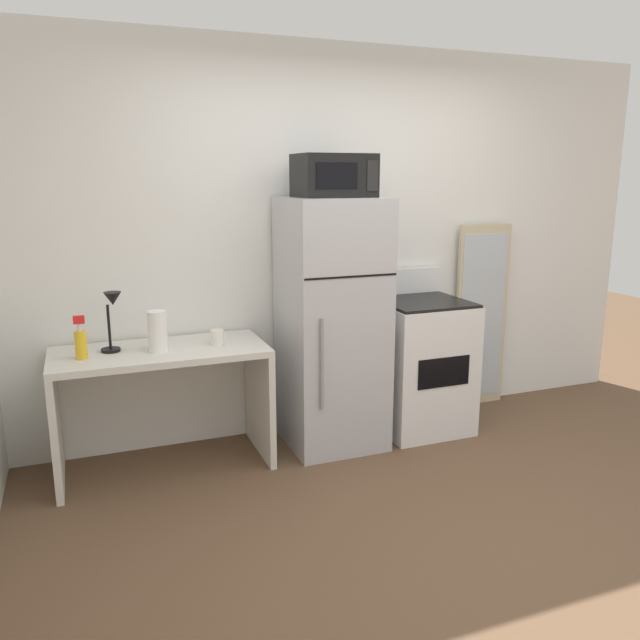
{
  "coord_description": "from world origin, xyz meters",
  "views": [
    {
      "loc": [
        -1.66,
        -2.36,
        1.75
      ],
      "look_at": [
        -0.32,
        1.1,
        0.9
      ],
      "focal_mm": 35.41,
      "sensor_mm": 36.0,
      "label": 1
    }
  ],
  "objects_px": {
    "paper_towel_roll": "(157,331)",
    "spray_bottle": "(81,342)",
    "desk_lamp": "(112,311)",
    "microwave": "(334,176)",
    "coffee_mug": "(217,337)",
    "leaning_mirror": "(481,316)",
    "oven_range": "(420,364)",
    "desk": "(162,384)",
    "refrigerator": "(332,324)"
  },
  "relations": [
    {
      "from": "desk",
      "to": "oven_range",
      "type": "distance_m",
      "value": 1.77
    },
    {
      "from": "desk",
      "to": "leaning_mirror",
      "type": "bearing_deg",
      "value": 5.83
    },
    {
      "from": "desk",
      "to": "desk_lamp",
      "type": "distance_m",
      "value": 0.52
    },
    {
      "from": "paper_towel_roll",
      "to": "leaning_mirror",
      "type": "distance_m",
      "value": 2.47
    },
    {
      "from": "spray_bottle",
      "to": "coffee_mug",
      "type": "bearing_deg",
      "value": 1.67
    },
    {
      "from": "paper_towel_roll",
      "to": "leaning_mirror",
      "type": "bearing_deg",
      "value": 6.95
    },
    {
      "from": "coffee_mug",
      "to": "spray_bottle",
      "type": "bearing_deg",
      "value": -178.33
    },
    {
      "from": "desk_lamp",
      "to": "spray_bottle",
      "type": "bearing_deg",
      "value": -154.25
    },
    {
      "from": "leaning_mirror",
      "to": "desk_lamp",
      "type": "bearing_deg",
      "value": -175.42
    },
    {
      "from": "desk_lamp",
      "to": "paper_towel_roll",
      "type": "relative_size",
      "value": 1.47
    },
    {
      "from": "leaning_mirror",
      "to": "coffee_mug",
      "type": "bearing_deg",
      "value": -172.39
    },
    {
      "from": "desk_lamp",
      "to": "oven_range",
      "type": "relative_size",
      "value": 0.32
    },
    {
      "from": "desk_lamp",
      "to": "refrigerator",
      "type": "bearing_deg",
      "value": -2.02
    },
    {
      "from": "paper_towel_roll",
      "to": "coffee_mug",
      "type": "bearing_deg",
      "value": 2.99
    },
    {
      "from": "spray_bottle",
      "to": "refrigerator",
      "type": "distance_m",
      "value": 1.53
    },
    {
      "from": "paper_towel_roll",
      "to": "oven_range",
      "type": "distance_m",
      "value": 1.83
    },
    {
      "from": "desk_lamp",
      "to": "spray_bottle",
      "type": "distance_m",
      "value": 0.25
    },
    {
      "from": "refrigerator",
      "to": "microwave",
      "type": "height_order",
      "value": "microwave"
    },
    {
      "from": "desk",
      "to": "oven_range",
      "type": "xyz_separation_m",
      "value": [
        1.77,
        -0.01,
        -0.06
      ]
    },
    {
      "from": "desk_lamp",
      "to": "oven_range",
      "type": "xyz_separation_m",
      "value": [
        2.02,
        -0.04,
        -0.52
      ]
    },
    {
      "from": "oven_range",
      "to": "desk",
      "type": "bearing_deg",
      "value": 179.79
    },
    {
      "from": "desk_lamp",
      "to": "microwave",
      "type": "height_order",
      "value": "microwave"
    },
    {
      "from": "desk",
      "to": "oven_range",
      "type": "bearing_deg",
      "value": -0.21
    },
    {
      "from": "desk",
      "to": "microwave",
      "type": "bearing_deg",
      "value": -1.83
    },
    {
      "from": "desk",
      "to": "spray_bottle",
      "type": "height_order",
      "value": "spray_bottle"
    },
    {
      "from": "coffee_mug",
      "to": "microwave",
      "type": "distance_m",
      "value": 1.22
    },
    {
      "from": "coffee_mug",
      "to": "leaning_mirror",
      "type": "relative_size",
      "value": 0.07
    },
    {
      "from": "oven_range",
      "to": "microwave",
      "type": "bearing_deg",
      "value": -177.56
    },
    {
      "from": "paper_towel_roll",
      "to": "oven_range",
      "type": "bearing_deg",
      "value": 1.4
    },
    {
      "from": "desk_lamp",
      "to": "leaning_mirror",
      "type": "relative_size",
      "value": 0.25
    },
    {
      "from": "desk",
      "to": "refrigerator",
      "type": "distance_m",
      "value": 1.13
    },
    {
      "from": "desk",
      "to": "refrigerator",
      "type": "relative_size",
      "value": 0.77
    },
    {
      "from": "refrigerator",
      "to": "leaning_mirror",
      "type": "xyz_separation_m",
      "value": [
        1.34,
        0.26,
        -0.11
      ]
    },
    {
      "from": "refrigerator",
      "to": "microwave",
      "type": "relative_size",
      "value": 3.52
    },
    {
      "from": "desk_lamp",
      "to": "refrigerator",
      "type": "distance_m",
      "value": 1.36
    },
    {
      "from": "desk_lamp",
      "to": "leaning_mirror",
      "type": "xyz_separation_m",
      "value": [
        2.69,
        0.22,
        -0.29
      ]
    },
    {
      "from": "paper_towel_roll",
      "to": "coffee_mug",
      "type": "height_order",
      "value": "paper_towel_roll"
    },
    {
      "from": "desk_lamp",
      "to": "microwave",
      "type": "distance_m",
      "value": 1.55
    },
    {
      "from": "spray_bottle",
      "to": "leaning_mirror",
      "type": "relative_size",
      "value": 0.18
    },
    {
      "from": "desk",
      "to": "microwave",
      "type": "distance_m",
      "value": 1.64
    },
    {
      "from": "coffee_mug",
      "to": "leaning_mirror",
      "type": "distance_m",
      "value": 2.12
    },
    {
      "from": "paper_towel_roll",
      "to": "spray_bottle",
      "type": "bearing_deg",
      "value": -179.45
    },
    {
      "from": "desk_lamp",
      "to": "microwave",
      "type": "bearing_deg",
      "value": -2.92
    },
    {
      "from": "desk",
      "to": "leaning_mirror",
      "type": "relative_size",
      "value": 0.89
    },
    {
      "from": "refrigerator",
      "to": "oven_range",
      "type": "bearing_deg",
      "value": 0.63
    },
    {
      "from": "microwave",
      "to": "oven_range",
      "type": "bearing_deg",
      "value": 2.44
    },
    {
      "from": "desk_lamp",
      "to": "microwave",
      "type": "relative_size",
      "value": 0.77
    },
    {
      "from": "refrigerator",
      "to": "oven_range",
      "type": "height_order",
      "value": "refrigerator"
    },
    {
      "from": "desk",
      "to": "spray_bottle",
      "type": "relative_size",
      "value": 5.02
    },
    {
      "from": "paper_towel_roll",
      "to": "spray_bottle",
      "type": "xyz_separation_m",
      "value": [
        -0.42,
        -0.0,
        -0.02
      ]
    }
  ]
}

